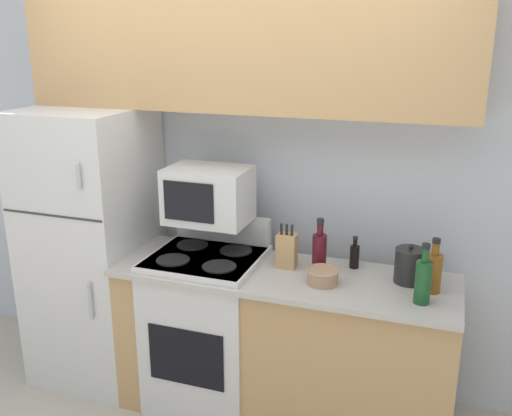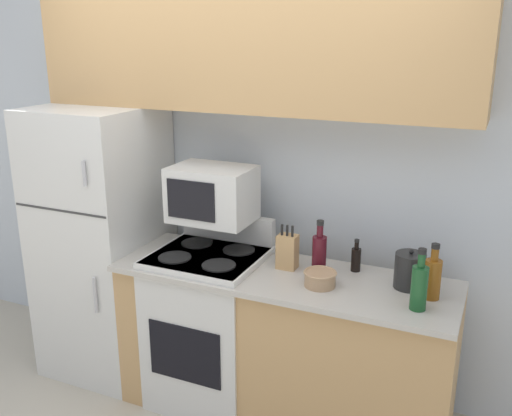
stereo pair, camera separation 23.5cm
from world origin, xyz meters
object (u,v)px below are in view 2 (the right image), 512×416
object	(u,v)px
bottle_whiskey	(433,277)
bottle_wine_red	(319,253)
bowl	(320,278)
kettle	(410,271)
refrigerator	(103,242)
stove	(210,325)
bottle_wine_green	(419,286)
microwave	(212,194)
bottle_soy_sauce	(356,258)
knife_block	(287,251)

from	to	relation	value
bottle_whiskey	bottle_wine_red	world-z (taller)	bottle_wine_red
bowl	kettle	world-z (taller)	kettle
refrigerator	kettle	bearing A→B (deg)	0.46
stove	bowl	size ratio (longest dim) A/B	6.40
bowl	bottle_wine_green	size ratio (longest dim) A/B	0.57
microwave	bottle_whiskey	bearing A→B (deg)	-4.43
refrigerator	kettle	xyz separation A→B (m)	(1.90, 0.02, 0.13)
bottle_soy_sauce	bowl	bearing A→B (deg)	-113.84
knife_block	kettle	bearing A→B (deg)	1.55
knife_block	bottle_wine_green	world-z (taller)	bottle_wine_green
bowl	knife_block	bearing A→B (deg)	147.76
stove	microwave	size ratio (longest dim) A/B	2.37
bowl	kettle	xyz separation A→B (m)	(0.41, 0.17, 0.05)
stove	bottle_wine_green	distance (m)	1.30
bowl	bottle_soy_sauce	xyz separation A→B (m)	(0.12, 0.26, 0.03)
refrigerator	bottle_soy_sauce	size ratio (longest dim) A/B	9.48
bottle_wine_red	bottle_wine_green	bearing A→B (deg)	-19.79
refrigerator	bottle_wine_green	size ratio (longest dim) A/B	5.69
stove	knife_block	xyz separation A→B (m)	(0.45, 0.08, 0.51)
refrigerator	bowl	distance (m)	1.49
stove	bowl	distance (m)	0.83
refrigerator	stove	world-z (taller)	refrigerator
refrigerator	knife_block	size ratio (longest dim) A/B	6.85
knife_block	bottle_wine_red	xyz separation A→B (m)	(0.18, -0.01, 0.02)
bottle_wine_red	microwave	bearing A→B (deg)	176.18
stove	microwave	distance (m)	0.78
bottle_soy_sauce	bottle_whiskey	bearing A→B (deg)	-22.79
stove	bottle_whiskey	world-z (taller)	bottle_whiskey
knife_block	kettle	world-z (taller)	knife_block
refrigerator	stove	distance (m)	0.88
refrigerator	bottle_soy_sauce	distance (m)	1.61
bowl	bottle_soy_sauce	distance (m)	0.29
microwave	knife_block	bearing A→B (deg)	-4.22
kettle	bottle_wine_red	bearing A→B (deg)	-176.76
refrigerator	bottle_wine_red	distance (m)	1.44
bowl	bottle_whiskey	distance (m)	0.54
bottle_whiskey	bottle_wine_red	xyz separation A→B (m)	(-0.59, 0.05, 0.01)
bottle_soy_sauce	kettle	bearing A→B (deg)	-17.98
bottle_soy_sauce	microwave	bearing A→B (deg)	-174.51
knife_block	bowl	size ratio (longest dim) A/B	1.47
stove	bottle_wine_red	distance (m)	0.83
refrigerator	stove	bearing A→B (deg)	-5.54
refrigerator	microwave	bearing A→B (deg)	2.42
bottle_whiskey	bottle_wine_green	world-z (taller)	bottle_wine_green
knife_block	kettle	size ratio (longest dim) A/B	1.21
bottle_whiskey	kettle	xyz separation A→B (m)	(-0.12, 0.08, -0.02)
bottle_soy_sauce	kettle	world-z (taller)	kettle
stove	bowl	bearing A→B (deg)	-6.05
refrigerator	knife_block	world-z (taller)	refrigerator
bottle_soy_sauce	kettle	size ratio (longest dim) A/B	0.88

